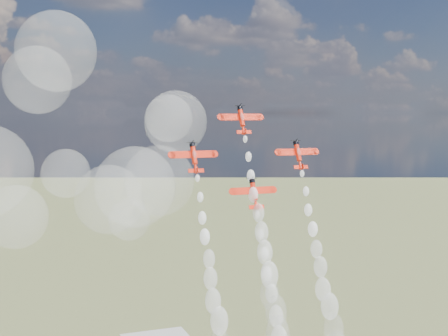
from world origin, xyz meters
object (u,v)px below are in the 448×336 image
at_px(plane_lead, 242,119).
at_px(plane_right, 298,154).
at_px(plane_left, 194,157).
at_px(plane_slot, 254,193).

relative_size(plane_lead, plane_right, 1.00).
xyz_separation_m(plane_lead, plane_left, (-13.41, -3.87, -8.55)).
relative_size(plane_lead, plane_slot, 1.00).
distance_m(plane_lead, plane_right, 16.37).
xyz_separation_m(plane_left, plane_right, (26.82, 0.00, 0.00)).
bearing_deg(plane_left, plane_right, 0.00).
bearing_deg(plane_slot, plane_right, 16.11).
bearing_deg(plane_slot, plane_lead, 90.00).
height_order(plane_right, plane_slot, plane_right).
xyz_separation_m(plane_lead, plane_right, (13.41, -3.87, -8.55)).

